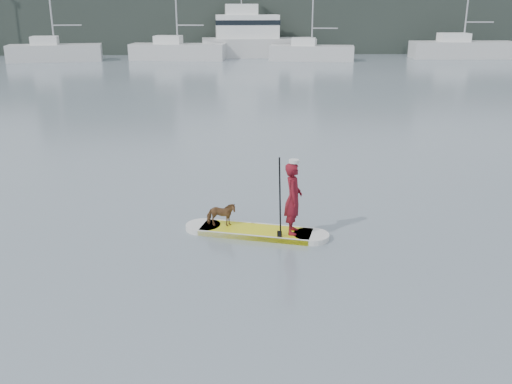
{
  "coord_description": "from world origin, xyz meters",
  "views": [
    {
      "loc": [
        3.26,
        -8.39,
        4.96
      ],
      "look_at": [
        3.78,
        3.48,
        1.0
      ],
      "focal_mm": 40.0,
      "sensor_mm": 36.0,
      "label": 1
    }
  ],
  "objects_px": {
    "sailboat_c": "(54,51)",
    "motor_yacht_a": "(253,38)",
    "sailboat_d": "(177,50)",
    "dog": "(221,215)",
    "sailboat_e": "(311,52)",
    "paddler": "(293,198)",
    "sailboat_f": "(462,48)",
    "paddleboard": "(256,232)"
  },
  "relations": [
    {
      "from": "paddler",
      "to": "motor_yacht_a",
      "type": "bearing_deg",
      "value": 6.79
    },
    {
      "from": "sailboat_c",
      "to": "paddler",
      "type": "bearing_deg",
      "value": -76.68
    },
    {
      "from": "dog",
      "to": "sailboat_f",
      "type": "distance_m",
      "value": 47.14
    },
    {
      "from": "sailboat_c",
      "to": "dog",
      "type": "bearing_deg",
      "value": -78.38
    },
    {
      "from": "dog",
      "to": "sailboat_c",
      "type": "bearing_deg",
      "value": 22.91
    },
    {
      "from": "sailboat_c",
      "to": "sailboat_e",
      "type": "relative_size",
      "value": 1.06
    },
    {
      "from": "dog",
      "to": "motor_yacht_a",
      "type": "bearing_deg",
      "value": -1.06
    },
    {
      "from": "sailboat_d",
      "to": "sailboat_e",
      "type": "xyz_separation_m",
      "value": [
        12.05,
        -1.2,
        -0.12
      ]
    },
    {
      "from": "paddler",
      "to": "sailboat_c",
      "type": "height_order",
      "value": "sailboat_c"
    },
    {
      "from": "paddleboard",
      "to": "sailboat_e",
      "type": "bearing_deg",
      "value": 96.4
    },
    {
      "from": "sailboat_e",
      "to": "motor_yacht_a",
      "type": "xyz_separation_m",
      "value": [
        -5.01,
        3.74,
        1.02
      ]
    },
    {
      "from": "paddleboard",
      "to": "sailboat_e",
      "type": "xyz_separation_m",
      "value": [
        6.71,
        40.31,
        0.71
      ]
    },
    {
      "from": "paddler",
      "to": "motor_yacht_a",
      "type": "distance_m",
      "value": 44.29
    },
    {
      "from": "sailboat_f",
      "to": "motor_yacht_a",
      "type": "distance_m",
      "value": 19.57
    },
    {
      "from": "dog",
      "to": "sailboat_e",
      "type": "xyz_separation_m",
      "value": [
        7.5,
        40.09,
        0.38
      ]
    },
    {
      "from": "dog",
      "to": "sailboat_d",
      "type": "relative_size",
      "value": 0.05
    },
    {
      "from": "paddler",
      "to": "paddleboard",
      "type": "bearing_deg",
      "value": 82.11
    },
    {
      "from": "sailboat_f",
      "to": "motor_yacht_a",
      "type": "xyz_separation_m",
      "value": [
        -19.44,
        2.09,
        0.83
      ]
    },
    {
      "from": "dog",
      "to": "sailboat_d",
      "type": "distance_m",
      "value": 41.55
    },
    {
      "from": "paddleboard",
      "to": "paddler",
      "type": "bearing_deg",
      "value": -0.0
    },
    {
      "from": "sailboat_e",
      "to": "motor_yacht_a",
      "type": "height_order",
      "value": "sailboat_e"
    },
    {
      "from": "sailboat_f",
      "to": "sailboat_e",
      "type": "bearing_deg",
      "value": -171.36
    },
    {
      "from": "motor_yacht_a",
      "to": "sailboat_f",
      "type": "bearing_deg",
      "value": -9.13
    },
    {
      "from": "paddler",
      "to": "sailboat_d",
      "type": "xyz_separation_m",
      "value": [
        -6.14,
        41.74,
        -0.03
      ]
    },
    {
      "from": "paddler",
      "to": "sailboat_d",
      "type": "height_order",
      "value": "sailboat_d"
    },
    {
      "from": "sailboat_c",
      "to": "motor_yacht_a",
      "type": "distance_m",
      "value": 18.14
    },
    {
      "from": "paddleboard",
      "to": "sailboat_f",
      "type": "xyz_separation_m",
      "value": [
        21.14,
        41.95,
        0.9
      ]
    },
    {
      "from": "sailboat_c",
      "to": "motor_yacht_a",
      "type": "xyz_separation_m",
      "value": [
        17.81,
        3.32,
        0.95
      ]
    },
    {
      "from": "dog",
      "to": "sailboat_c",
      "type": "height_order",
      "value": "sailboat_c"
    },
    {
      "from": "paddler",
      "to": "sailboat_e",
      "type": "relative_size",
      "value": 0.15
    },
    {
      "from": "sailboat_c",
      "to": "motor_yacht_a",
      "type": "relative_size",
      "value": 1.06
    },
    {
      "from": "paddleboard",
      "to": "sailboat_c",
      "type": "distance_m",
      "value": 43.8
    },
    {
      "from": "sailboat_d",
      "to": "motor_yacht_a",
      "type": "height_order",
      "value": "sailboat_d"
    },
    {
      "from": "sailboat_c",
      "to": "sailboat_d",
      "type": "height_order",
      "value": "sailboat_d"
    },
    {
      "from": "paddleboard",
      "to": "sailboat_f",
      "type": "bearing_deg",
      "value": 79.12
    },
    {
      "from": "sailboat_d",
      "to": "sailboat_e",
      "type": "height_order",
      "value": "sailboat_d"
    },
    {
      "from": "sailboat_f",
      "to": "sailboat_c",
      "type": "bearing_deg",
      "value": -175.97
    },
    {
      "from": "paddleboard",
      "to": "motor_yacht_a",
      "type": "xyz_separation_m",
      "value": [
        1.7,
        44.05,
        1.73
      ]
    },
    {
      "from": "sailboat_d",
      "to": "motor_yacht_a",
      "type": "distance_m",
      "value": 7.54
    },
    {
      "from": "dog",
      "to": "motor_yacht_a",
      "type": "height_order",
      "value": "motor_yacht_a"
    },
    {
      "from": "dog",
      "to": "sailboat_d",
      "type": "xyz_separation_m",
      "value": [
        -4.56,
        41.29,
        0.49
      ]
    },
    {
      "from": "paddler",
      "to": "sailboat_d",
      "type": "relative_size",
      "value": 0.13
    }
  ]
}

